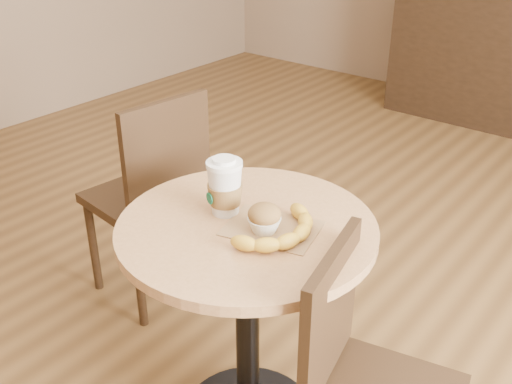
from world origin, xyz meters
TOP-DOWN VIEW (x-y plane):
  - cafe_table at (-0.02, -0.07)m, footprint 0.70×0.70m
  - chair_left at (-0.73, 0.22)m, footprint 0.43×0.43m
  - chair_right at (0.39, -0.10)m, footprint 0.43×0.43m
  - kraft_bag at (0.05, -0.05)m, footprint 0.28×0.23m
  - coffee_cup at (-0.10, -0.06)m, footprint 0.10×0.10m
  - muffin at (0.05, -0.08)m, footprint 0.09×0.09m
  - banana at (0.10, -0.07)m, footprint 0.20×0.31m

SIDE VIEW (x-z plane):
  - chair_right at x=0.39m, z-range 0.04..0.86m
  - chair_left at x=-0.73m, z-range 0.04..0.93m
  - cafe_table at x=-0.02m, z-range 0.16..0.91m
  - kraft_bag at x=0.05m, z-range 0.75..0.75m
  - banana at x=0.10m, z-range 0.75..0.79m
  - muffin at x=0.05m, z-range 0.75..0.83m
  - coffee_cup at x=-0.10m, z-range 0.74..0.91m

